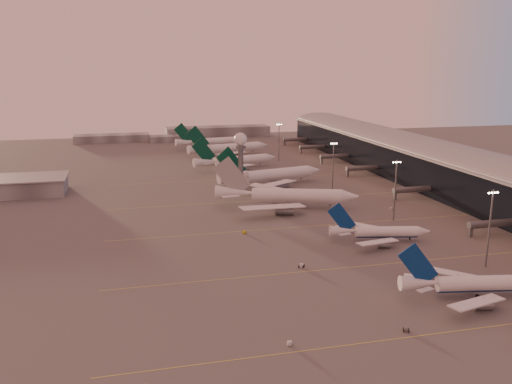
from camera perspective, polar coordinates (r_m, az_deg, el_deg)
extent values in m
plane|color=#545252|center=(160.28, 5.86, -9.66)|extent=(700.00, 700.00, 0.00)
cube|color=gold|center=(145.43, 22.25, -13.14)|extent=(180.00, 0.25, 0.02)
cube|color=gold|center=(180.29, 13.88, -7.32)|extent=(180.00, 0.25, 0.02)
cube|color=gold|center=(218.88, 8.46, -3.38)|extent=(180.00, 0.25, 0.02)
cube|color=gold|center=(259.55, 4.73, -0.63)|extent=(180.00, 0.25, 0.02)
cube|color=gold|center=(306.15, 1.78, 1.57)|extent=(180.00, 0.25, 0.02)
cube|color=black|center=(299.78, 18.45, 2.38)|extent=(36.00, 360.00, 18.00)
cylinder|color=gray|center=(298.31, 18.57, 4.08)|extent=(10.08, 360.00, 10.08)
cube|color=gray|center=(298.28, 18.58, 4.11)|extent=(40.00, 362.00, 0.80)
cylinder|color=#5B5D63|center=(220.76, 23.84, -3.04)|extent=(22.00, 2.80, 2.80)
cube|color=#5B5D63|center=(215.53, 21.66, -3.86)|extent=(1.20, 1.20, 4.40)
cylinder|color=#5B5D63|center=(267.27, 16.35, 0.27)|extent=(22.00, 2.80, 2.80)
cube|color=#5B5D63|center=(262.96, 14.43, -0.33)|extent=(1.20, 1.20, 4.40)
cylinder|color=#5B5D63|center=(315.80, 11.31, 2.50)|extent=(22.00, 2.80, 2.80)
cube|color=#5B5D63|center=(312.17, 9.63, 2.02)|extent=(1.20, 1.20, 4.40)
cylinder|color=#5B5D63|center=(353.65, 8.45, 3.76)|extent=(22.00, 2.80, 2.80)
cube|color=#5B5D63|center=(350.41, 6.92, 3.34)|extent=(1.20, 1.20, 4.40)
cylinder|color=#5B5D63|center=(392.35, 6.14, 4.77)|extent=(22.00, 2.80, 2.80)
cube|color=#5B5D63|center=(389.43, 4.75, 4.39)|extent=(1.20, 1.20, 4.40)
cylinder|color=#5B5D63|center=(429.78, 4.33, 5.55)|extent=(22.00, 2.80, 2.80)
cube|color=#5B5D63|center=(427.12, 3.05, 5.21)|extent=(1.20, 1.20, 4.40)
cylinder|color=#5B5D63|center=(269.54, -1.62, 2.33)|extent=(2.60, 2.60, 22.00)
cylinder|color=#5B5D63|center=(267.58, -1.64, 4.75)|extent=(5.20, 5.20, 1.20)
sphere|color=white|center=(267.03, -1.65, 5.58)|extent=(6.40, 6.40, 6.40)
cylinder|color=#5B5D63|center=(266.56, -1.65, 6.36)|extent=(0.16, 0.16, 2.00)
cylinder|color=#5B5D63|center=(183.11, 23.36, -3.61)|extent=(0.56, 0.56, 25.00)
cube|color=#5B5D63|center=(180.21, 23.71, 0.05)|extent=(3.60, 0.25, 0.25)
sphere|color=#FFEABF|center=(179.40, 23.32, -0.10)|extent=(0.56, 0.56, 0.56)
sphere|color=#FFEABF|center=(180.00, 23.57, -0.09)|extent=(0.56, 0.56, 0.56)
sphere|color=#FFEABF|center=(180.60, 23.82, -0.07)|extent=(0.56, 0.56, 0.56)
sphere|color=#FFEABF|center=(181.21, 24.08, -0.05)|extent=(0.56, 0.56, 0.56)
cylinder|color=#5B5D63|center=(226.20, 14.45, 0.16)|extent=(0.56, 0.56, 25.00)
cube|color=#5B5D63|center=(223.86, 14.62, 3.15)|extent=(3.60, 0.25, 0.25)
sphere|color=#FFEABF|center=(223.22, 14.28, 3.04)|extent=(0.56, 0.56, 0.56)
sphere|color=#FFEABF|center=(223.69, 14.50, 3.04)|extent=(0.56, 0.56, 0.56)
sphere|color=#FFEABF|center=(224.16, 14.73, 3.05)|extent=(0.56, 0.56, 0.56)
sphere|color=#FFEABF|center=(224.64, 14.95, 3.06)|extent=(0.56, 0.56, 0.56)
cylinder|color=#5B5D63|center=(272.88, 8.11, 2.66)|extent=(0.56, 0.56, 25.00)
cube|color=#5B5D63|center=(270.94, 8.19, 5.15)|extent=(3.60, 0.25, 0.25)
sphere|color=#FFEABF|center=(270.44, 7.89, 5.06)|extent=(0.56, 0.56, 0.56)
sphere|color=#FFEABF|center=(270.81, 8.09, 5.07)|extent=(0.56, 0.56, 0.56)
sphere|color=#FFEABF|center=(271.18, 8.29, 5.07)|extent=(0.56, 0.56, 0.56)
sphere|color=#FFEABF|center=(271.56, 8.48, 5.08)|extent=(0.56, 0.56, 0.56)
cylinder|color=#5B5D63|center=(356.26, 2.43, 5.27)|extent=(0.56, 0.56, 25.00)
cube|color=#5B5D63|center=(354.78, 2.45, 7.19)|extent=(3.60, 0.25, 0.25)
sphere|color=#FFEABF|center=(354.41, 2.21, 7.12)|extent=(0.56, 0.56, 0.56)
sphere|color=#FFEABF|center=(354.68, 2.37, 7.12)|extent=(0.56, 0.56, 0.56)
sphere|color=#FFEABF|center=(354.96, 2.53, 7.12)|extent=(0.56, 0.56, 0.56)
sphere|color=#FFEABF|center=(355.24, 2.68, 7.13)|extent=(0.56, 0.56, 0.56)
cube|color=slate|center=(462.59, -14.91, 5.51)|extent=(60.00, 18.00, 6.00)
cube|color=slate|center=(479.07, -4.03, 6.36)|extent=(90.00, 20.00, 9.00)
cube|color=slate|center=(454.47, -8.59, 5.61)|extent=(40.00, 15.00, 5.00)
cylinder|color=white|center=(162.39, 22.63, -9.04)|extent=(25.09, 8.64, 4.21)
cylinder|color=navy|center=(162.74, 22.60, -9.35)|extent=(24.39, 7.39, 3.03)
cone|color=white|center=(155.47, 16.73, -9.35)|extent=(10.97, 6.03, 4.21)
cube|color=white|center=(151.57, 22.20, -10.92)|extent=(18.31, 9.34, 1.32)
cylinder|color=gray|center=(155.60, 22.77, -11.11)|extent=(5.21, 3.56, 2.74)
cube|color=gray|center=(155.13, 22.81, -10.71)|extent=(0.38, 0.33, 1.68)
cube|color=white|center=(168.94, 19.21, -8.15)|extent=(16.59, 14.38, 1.32)
cylinder|color=gray|center=(168.71, 20.43, -8.98)|extent=(5.21, 3.56, 2.74)
cube|color=gray|center=(168.28, 20.47, -8.60)|extent=(0.38, 0.33, 1.68)
cube|color=navy|center=(153.42, 16.68, -7.56)|extent=(11.44, 2.48, 12.55)
cube|color=white|center=(151.33, 17.37, -9.99)|extent=(5.09, 3.01, 0.28)
cube|color=white|center=(159.60, 16.17, -8.66)|extent=(4.92, 4.29, 0.28)
cylinder|color=black|center=(164.62, 21.54, -9.70)|extent=(1.30, 0.77, 1.22)
cylinder|color=black|center=(160.59, 22.26, -10.35)|extent=(1.30, 0.77, 1.22)
cylinder|color=white|center=(200.84, 13.58, -4.22)|extent=(22.79, 8.60, 3.83)
cylinder|color=navy|center=(201.10, 13.57, -4.46)|extent=(22.12, 7.46, 2.76)
cone|color=white|center=(204.68, 17.23, -4.12)|extent=(5.08, 4.68, 3.83)
cone|color=white|center=(197.23, 9.09, -4.19)|extent=(10.04, 5.78, 3.83)
cube|color=white|center=(191.01, 12.68, -5.30)|extent=(16.69, 7.98, 1.20)
cylinder|color=gray|center=(194.28, 13.28, -5.56)|extent=(4.79, 3.37, 2.49)
cube|color=gray|center=(193.94, 13.30, -5.26)|extent=(0.35, 0.31, 1.53)
cube|color=white|center=(208.46, 11.45, -3.66)|extent=(14.82, 13.43, 1.20)
cylinder|color=gray|center=(207.52, 12.30, -4.28)|extent=(4.79, 3.37, 2.49)
cube|color=gray|center=(207.20, 12.32, -4.00)|extent=(0.35, 0.31, 1.53)
cube|color=navy|center=(195.78, 9.01, -2.87)|extent=(10.34, 2.62, 11.41)
cube|color=white|center=(193.13, 9.33, -4.55)|extent=(4.61, 2.60, 0.25)
cube|color=white|center=(201.29, 8.88, -3.79)|extent=(4.42, 3.99, 0.25)
cylinder|color=black|center=(203.97, 15.87, -4.86)|extent=(0.50, 0.50, 1.01)
cylinder|color=black|center=(203.20, 12.89, -4.74)|extent=(1.19, 0.73, 1.11)
cylinder|color=black|center=(199.13, 13.20, -5.13)|extent=(1.19, 0.73, 1.11)
cylinder|color=white|center=(240.97, 4.26, -0.67)|extent=(39.27, 18.41, 6.15)
cylinder|color=white|center=(241.30, 4.26, -0.99)|extent=(37.98, 16.53, 4.43)
cone|color=white|center=(241.93, 9.84, -0.77)|extent=(9.19, 8.26, 6.15)
cone|color=white|center=(242.61, -2.35, -0.36)|extent=(17.61, 11.11, 6.15)
cube|color=white|center=(225.67, 1.77, -1.89)|extent=(28.95, 11.06, 1.83)
cylinder|color=gray|center=(229.88, 3.00, -2.26)|extent=(8.50, 6.22, 4.00)
cube|color=gray|center=(229.50, 3.01, -1.92)|extent=(0.36, 0.33, 2.46)
cube|color=white|center=(257.38, 2.16, 0.02)|extent=(24.16, 25.04, 1.83)
cylinder|color=gray|center=(254.04, 3.19, -0.75)|extent=(8.50, 6.22, 4.00)
cube|color=gray|center=(253.70, 3.20, -0.44)|extent=(0.36, 0.33, 2.46)
cube|color=#94969A|center=(241.09, -2.56, 1.32)|extent=(16.27, 5.78, 18.26)
cube|color=white|center=(235.27, -2.66, -0.76)|extent=(7.92, 3.81, 0.25)
cube|color=white|center=(249.96, -2.21, 0.09)|extent=(7.43, 7.39, 0.25)
cylinder|color=black|center=(242.25, 7.79, -1.60)|extent=(0.50, 0.50, 0.99)
cylinder|color=black|center=(244.05, 3.51, -1.38)|extent=(1.19, 0.82, 1.09)
cylinder|color=black|center=(239.83, 3.48, -1.64)|extent=(1.19, 0.82, 1.09)
cylinder|color=white|center=(287.88, 2.35, 1.66)|extent=(37.64, 14.14, 6.01)
cylinder|color=white|center=(288.16, 2.34, 1.40)|extent=(36.54, 12.33, 4.32)
cone|color=white|center=(299.09, 6.08, 2.04)|extent=(8.36, 7.46, 6.01)
cone|color=white|center=(276.14, -2.46, 1.32)|extent=(16.56, 9.33, 6.01)
cube|color=white|center=(270.36, 2.25, 0.67)|extent=(24.55, 22.43, 1.78)
cylinder|color=gray|center=(276.23, 2.70, 0.41)|extent=(7.90, 5.41, 3.90)
cube|color=gray|center=(275.91, 2.70, 0.70)|extent=(0.36, 0.32, 2.40)
cube|color=white|center=(297.55, -0.66, 1.85)|extent=(27.74, 13.11, 1.78)
cylinder|color=gray|center=(296.81, 0.44, 1.34)|extent=(7.90, 5.41, 3.90)
cube|color=gray|center=(296.52, 0.44, 1.60)|extent=(0.36, 0.32, 2.40)
cube|color=#063B29|center=(274.42, -2.62, 2.77)|extent=(16.19, 4.03, 17.77)
cube|color=white|center=(269.58, -1.88, 1.06)|extent=(7.31, 6.63, 0.26)
cube|color=white|center=(282.46, -3.11, 1.62)|extent=(7.63, 4.27, 0.26)
cylinder|color=black|center=(295.63, 4.74, 1.20)|extent=(0.52, 0.52, 1.04)
cylinder|color=black|center=(289.19, 1.60, 0.98)|extent=(1.23, 0.76, 1.14)
cylinder|color=black|center=(285.28, 2.03, 0.80)|extent=(1.23, 0.76, 1.14)
cylinder|color=white|center=(333.51, -1.55, 3.21)|extent=(34.13, 12.86, 5.45)
cylinder|color=white|center=(333.73, -1.55, 3.01)|extent=(33.13, 11.22, 3.92)
cone|color=white|center=(342.43, 1.51, 3.48)|extent=(7.59, 6.77, 5.45)
cone|color=white|center=(324.09, -5.39, 2.98)|extent=(15.02, 8.47, 5.45)
cube|color=white|center=(317.57, -1.82, 2.52)|extent=(22.24, 20.35, 1.61)
cylinder|color=gray|center=(322.70, -1.40, 2.30)|extent=(7.16, 4.91, 3.54)
cube|color=gray|center=(322.45, -1.40, 2.52)|extent=(0.33, 0.29, 2.18)
cube|color=white|center=(343.12, -3.82, 3.31)|extent=(25.15, 11.86, 1.61)
cylinder|color=gray|center=(342.09, -2.96, 2.91)|extent=(7.16, 4.91, 3.54)
cube|color=gray|center=(341.86, -2.96, 3.13)|extent=(0.33, 0.29, 2.18)
cube|color=#063B29|center=(322.74, -5.53, 4.11)|extent=(14.67, 3.67, 16.11)
cube|color=white|center=(318.00, -5.00, 2.82)|extent=(6.62, 6.01, 0.23)
cube|color=white|center=(329.99, -5.85, 3.18)|extent=(6.92, 3.87, 0.23)
cylinder|color=black|center=(339.68, 0.41, 2.82)|extent=(0.47, 0.47, 0.94)
cylinder|color=black|center=(334.83, -2.12, 2.67)|extent=(1.11, 0.69, 1.03)
cylinder|color=black|center=(331.14, -1.82, 2.55)|extent=(1.11, 0.69, 1.03)
cylinder|color=white|center=(380.26, -2.27, 4.52)|extent=(37.66, 14.19, 6.01)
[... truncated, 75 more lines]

